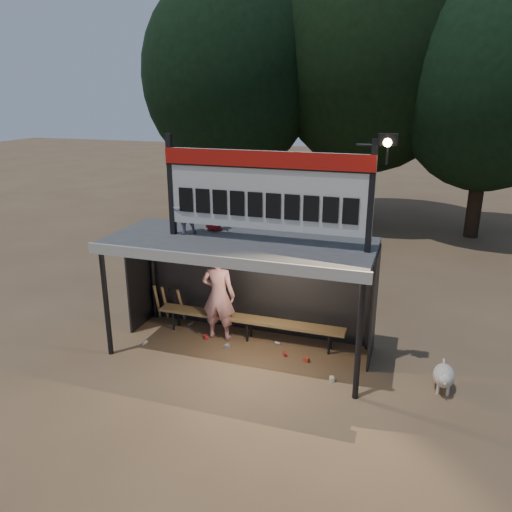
{
  "coord_description": "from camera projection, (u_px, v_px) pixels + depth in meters",
  "views": [
    {
      "loc": [
        3.1,
        -8.35,
        4.91
      ],
      "look_at": [
        0.2,
        0.4,
        1.9
      ],
      "focal_mm": 35.0,
      "sensor_mm": 36.0,
      "label": 1
    }
  ],
  "objects": [
    {
      "name": "player",
      "position": [
        219.0,
        295.0,
        10.23
      ],
      "size": [
        0.72,
        0.49,
        1.94
      ],
      "primitive_type": "imported",
      "rotation": [
        0.0,
        0.0,
        3.18
      ],
      "color": "white",
      "rests_on": "ground"
    },
    {
      "name": "bench",
      "position": [
        249.0,
        320.0,
        10.35
      ],
      "size": [
        4.0,
        0.35,
        0.48
      ],
      "color": "olive",
      "rests_on": "ground"
    },
    {
      "name": "litter",
      "position": [
        244.0,
        348.0,
        10.04
      ],
      "size": [
        3.98,
        1.39,
        0.08
      ],
      "color": "red",
      "rests_on": "ground"
    },
    {
      "name": "tree_mid",
      "position": [
        372.0,
        57.0,
        18.15
      ],
      "size": [
        7.22,
        7.22,
        10.36
      ],
      "color": "black",
      "rests_on": "ground"
    },
    {
      "name": "bats",
      "position": [
        169.0,
        303.0,
        11.19
      ],
      "size": [
        0.67,
        0.35,
        0.84
      ],
      "color": "#A27C4B",
      "rests_on": "ground"
    },
    {
      "name": "child_b",
      "position": [
        214.0,
        207.0,
        9.79
      ],
      "size": [
        0.54,
        0.48,
        0.94
      ],
      "primitive_type": "imported",
      "rotation": [
        0.0,
        0.0,
        2.63
      ],
      "color": "#AA1A1A",
      "rests_on": "dugout_shelter"
    },
    {
      "name": "tree_left",
      "position": [
        230.0,
        76.0,
        18.49
      ],
      "size": [
        6.46,
        6.46,
        9.27
      ],
      "color": "#302315",
      "rests_on": "ground"
    },
    {
      "name": "scoreboard_assembly",
      "position": [
        268.0,
        188.0,
        8.78
      ],
      "size": [
        4.1,
        0.27,
        1.99
      ],
      "color": "black",
      "rests_on": "dugout_shelter"
    },
    {
      "name": "dog",
      "position": [
        444.0,
        376.0,
        8.58
      ],
      "size": [
        0.36,
        0.81,
        0.49
      ],
      "color": "beige",
      "rests_on": "ground"
    },
    {
      "name": "ground",
      "position": [
        240.0,
        351.0,
        9.99
      ],
      "size": [
        80.0,
        80.0,
        0.0
      ],
      "primitive_type": "plane",
      "color": "brown",
      "rests_on": "ground"
    },
    {
      "name": "tree_right",
      "position": [
        491.0,
        84.0,
        16.36
      ],
      "size": [
        6.08,
        6.08,
        8.72
      ],
      "color": "black",
      "rests_on": "ground"
    },
    {
      "name": "dugout_shelter",
      "position": [
        244.0,
        260.0,
        9.63
      ],
      "size": [
        5.1,
        2.08,
        2.32
      ],
      "color": "#404043",
      "rests_on": "ground"
    },
    {
      "name": "child_a",
      "position": [
        184.0,
        210.0,
        9.56
      ],
      "size": [
        0.57,
        0.56,
        0.93
      ],
      "primitive_type": "imported",
      "rotation": [
        0.0,
        0.0,
        3.87
      ],
      "color": "gray",
      "rests_on": "dugout_shelter"
    }
  ]
}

